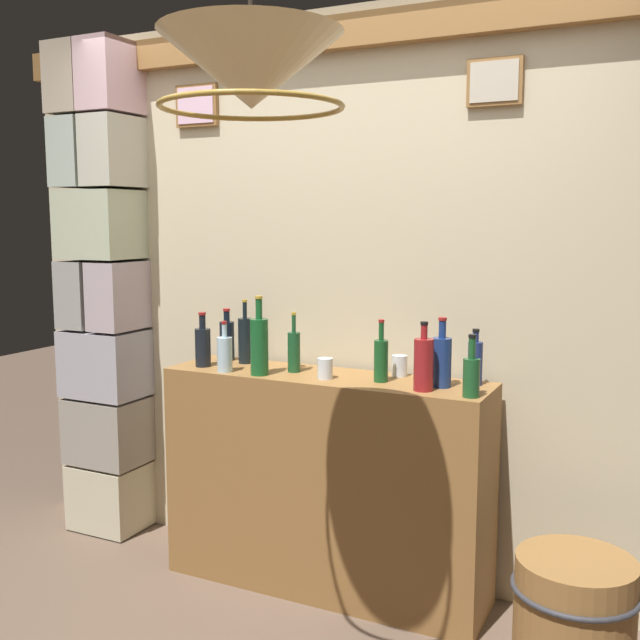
% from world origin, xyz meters
% --- Properties ---
extents(panelled_rear_partition, '(3.63, 0.15, 2.58)m').
position_xyz_m(panelled_rear_partition, '(-0.00, 1.10, 1.37)').
color(panelled_rear_partition, beige).
rests_on(panelled_rear_partition, ground).
extents(stone_pillar, '(0.42, 0.35, 2.52)m').
position_xyz_m(stone_pillar, '(-1.32, 0.94, 1.27)').
color(stone_pillar, beige).
rests_on(stone_pillar, ground).
extents(bar_shelf_unit, '(1.46, 0.38, 0.98)m').
position_xyz_m(bar_shelf_unit, '(0.00, 0.83, 0.49)').
color(bar_shelf_unit, olive).
rests_on(bar_shelf_unit, ground).
extents(liquor_bottle_brandy, '(0.08, 0.08, 0.29)m').
position_xyz_m(liquor_bottle_brandy, '(0.52, 0.84, 1.09)').
color(liquor_bottle_brandy, navy).
rests_on(liquor_bottle_brandy, bar_shelf_unit).
extents(liquor_bottle_scotch, '(0.07, 0.07, 0.25)m').
position_xyz_m(liquor_bottle_scotch, '(-0.59, 0.76, 1.08)').
color(liquor_bottle_scotch, black).
rests_on(liquor_bottle_scotch, bar_shelf_unit).
extents(liquor_bottle_rum, '(0.06, 0.06, 0.24)m').
position_xyz_m(liquor_bottle_rum, '(0.68, 0.72, 1.07)').
color(liquor_bottle_rum, '#1B5126').
rests_on(liquor_bottle_rum, bar_shelf_unit).
extents(liquor_bottle_whiskey, '(0.08, 0.08, 0.28)m').
position_xyz_m(liquor_bottle_whiskey, '(0.48, 0.74, 1.09)').
color(liquor_bottle_whiskey, maroon).
rests_on(liquor_bottle_whiskey, bar_shelf_unit).
extents(liquor_bottle_port, '(0.07, 0.07, 0.23)m').
position_xyz_m(liquor_bottle_port, '(-0.44, 0.70, 1.06)').
color(liquor_bottle_port, silver).
rests_on(liquor_bottle_port, bar_shelf_unit).
extents(liquor_bottle_mezcal, '(0.08, 0.08, 0.35)m').
position_xyz_m(liquor_bottle_mezcal, '(-0.26, 0.71, 1.11)').
color(liquor_bottle_mezcal, '#185526').
rests_on(liquor_bottle_mezcal, bar_shelf_unit).
extents(liquor_bottle_vodka, '(0.06, 0.06, 0.26)m').
position_xyz_m(liquor_bottle_vodka, '(0.27, 0.82, 1.07)').
color(liquor_bottle_vodka, '#184E22').
rests_on(liquor_bottle_vodka, bar_shelf_unit).
extents(liquor_bottle_bourbon, '(0.07, 0.07, 0.25)m').
position_xyz_m(liquor_bottle_bourbon, '(-0.58, 0.94, 1.08)').
color(liquor_bottle_bourbon, black).
rests_on(liquor_bottle_bourbon, bar_shelf_unit).
extents(liquor_bottle_tequila, '(0.06, 0.06, 0.23)m').
position_xyz_m(liquor_bottle_tequila, '(0.63, 0.93, 1.07)').
color(liquor_bottle_tequila, navy).
rests_on(liquor_bottle_tequila, bar_shelf_unit).
extents(liquor_bottle_vermouth, '(0.06, 0.06, 0.27)m').
position_xyz_m(liquor_bottle_vermouth, '(-0.16, 0.84, 1.07)').
color(liquor_bottle_vermouth, '#194B27').
rests_on(liquor_bottle_vermouth, bar_shelf_unit).
extents(liquor_bottle_gin, '(0.07, 0.07, 0.30)m').
position_xyz_m(liquor_bottle_gin, '(-0.46, 0.92, 1.09)').
color(liquor_bottle_gin, black).
rests_on(liquor_bottle_gin, bar_shelf_unit).
extents(glass_tumbler_rocks, '(0.06, 0.06, 0.08)m').
position_xyz_m(glass_tumbler_rocks, '(-0.20, 0.92, 1.02)').
color(glass_tumbler_rocks, silver).
rests_on(glass_tumbler_rocks, bar_shelf_unit).
extents(glass_tumbler_highball, '(0.07, 0.07, 0.09)m').
position_xyz_m(glass_tumbler_highball, '(0.03, 0.77, 1.02)').
color(glass_tumbler_highball, silver).
rests_on(glass_tumbler_highball, bar_shelf_unit).
extents(glass_tumbler_shot, '(0.07, 0.07, 0.09)m').
position_xyz_m(glass_tumbler_shot, '(0.30, 0.96, 1.02)').
color(glass_tumbler_shot, silver).
rests_on(glass_tumbler_shot, bar_shelf_unit).
extents(pendant_lamp, '(0.54, 0.54, 0.50)m').
position_xyz_m(pendant_lamp, '(0.23, -0.14, 2.07)').
color(pendant_lamp, beige).
extents(wooden_barrel, '(0.44, 0.44, 0.49)m').
position_xyz_m(wooden_barrel, '(1.11, 0.53, 0.25)').
color(wooden_barrel, olive).
rests_on(wooden_barrel, ground).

